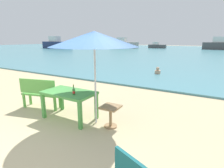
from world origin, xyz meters
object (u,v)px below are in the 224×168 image
Objects in this scene: boat_barge at (221,45)px; boat_ferry at (57,44)px; beer_bottle_amber at (74,91)px; patio_umbrella at (94,39)px; side_table_wood at (111,113)px; picnic_table_green at (69,96)px; bench_green_left at (40,92)px; swimmer_person at (158,71)px; boat_cargo_ship at (124,44)px; boat_tanker at (157,46)px.

boat_ferry is at bearing -158.47° from boat_barge.
beer_bottle_amber is at bearing -96.26° from boat_barge.
patio_umbrella reaches higher than side_table_wood.
patio_umbrella reaches higher than picnic_table_green.
bench_green_left is 0.18× the size of boat_ferry.
boat_ferry is at bearing 137.05° from beer_bottle_amber.
picnic_table_green is at bearing -174.23° from side_table_wood.
bench_green_left reaches higher than swimmer_person.
boat_ferry is 1.10× the size of boat_cargo_ship.
boat_tanker reaches higher than side_table_wood.
patio_umbrella is 1.82m from side_table_wood.
side_table_wood is 0.14× the size of boat_tanker.
bench_green_left is 3.05× the size of swimmer_person.
beer_bottle_amber is 1.07m from side_table_wood.
boat_tanker is (18.92, 11.81, -0.43)m from boat_ferry.
swimmer_person is at bearing 86.49° from picnic_table_green.
patio_umbrella is at bearing -65.21° from boat_cargo_ship.
beer_bottle_amber is 37.57m from boat_cargo_ship.
swimmer_person is at bearing 76.20° from bench_green_left.
beer_bottle_amber is (0.30, -0.14, 0.20)m from picnic_table_green.
beer_bottle_amber is 37.90m from boat_barge.
boat_barge reaches higher than patio_umbrella.
swimmer_person is at bearing 88.91° from beer_bottle_amber.
boat_cargo_ship is (-15.73, 34.05, -1.19)m from patio_umbrella.
side_table_wood is 1.32× the size of swimmer_person.
boat_cargo_ship is (11.93, 9.01, -0.08)m from boat_ferry.
bench_green_left is at bearing -79.74° from boat_tanker.
boat_cargo_ship is (-15.40, 27.05, 0.69)m from swimmer_person.
picnic_table_green is 37.32m from boat_cargo_ship.
side_table_wood is at bearing 5.77° from picnic_table_green.
swimmer_person is (-0.77, 7.02, -0.11)m from side_table_wood.
picnic_table_green is 1.66m from patio_umbrella.
swimmer_person is at bearing -97.49° from boat_barge.
boat_barge is at bearing 9.78° from boat_cargo_ship.
beer_bottle_amber is at bearing -8.08° from bench_green_left.
boat_cargo_ship is at bearing 113.63° from picnic_table_green.
swimmer_person is 0.06× the size of boat_cargo_ship.
beer_bottle_amber is at bearing -24.92° from picnic_table_green.
bench_green_left is (-1.29, 0.09, -0.11)m from picnic_table_green.
swimmer_person is 0.06× the size of boat_ferry.
boat_tanker is (6.99, 2.79, -0.35)m from boat_cargo_ship.
picnic_table_green is 36.84m from boat_ferry.
boat_tanker is at bearing 105.74° from swimmer_person.
boat_ferry is 1.85× the size of boat_tanker.
beer_bottle_amber is 1.38m from patio_umbrella.
boat_cargo_ship is at bearing 115.39° from side_table_wood.
beer_bottle_amber is 0.12× the size of patio_umbrella.
boat_barge is 12.43m from boat_tanker.
patio_umbrella is 1.84× the size of bench_green_left.
boat_barge is at bearing 83.26° from picnic_table_green.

